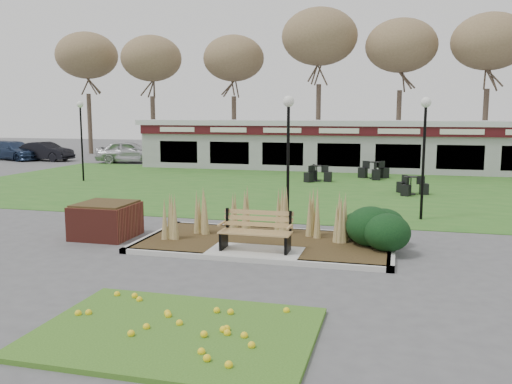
% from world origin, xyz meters
% --- Properties ---
extents(ground, '(100.00, 100.00, 0.00)m').
position_xyz_m(ground, '(0.00, 0.00, 0.00)').
color(ground, '#515154').
rests_on(ground, ground).
extents(lawn, '(34.00, 16.00, 0.02)m').
position_xyz_m(lawn, '(0.00, 12.00, 0.01)').
color(lawn, '#2C6720').
rests_on(lawn, ground).
extents(flower_bed, '(4.20, 3.00, 0.16)m').
position_xyz_m(flower_bed, '(0.00, -4.60, 0.07)').
color(flower_bed, '#36601B').
rests_on(flower_bed, ground).
extents(planting_bed, '(6.75, 3.40, 1.27)m').
position_xyz_m(planting_bed, '(1.27, 1.35, 0.37)').
color(planting_bed, '#342515').
rests_on(planting_bed, ground).
extents(park_bench, '(1.70, 0.66, 0.93)m').
position_xyz_m(park_bench, '(0.00, 0.25, 0.59)').
color(park_bench, '#A17748').
rests_on(park_bench, ground).
extents(brick_planter, '(1.50, 1.50, 0.95)m').
position_xyz_m(brick_planter, '(-4.40, 1.00, 0.48)').
color(brick_planter, maroon).
rests_on(brick_planter, ground).
extents(food_pavilion, '(24.60, 3.40, 2.90)m').
position_xyz_m(food_pavilion, '(0.00, 19.96, 1.48)').
color(food_pavilion, '#969598').
rests_on(food_pavilion, ground).
extents(tree_backdrop, '(47.24, 5.24, 10.36)m').
position_xyz_m(tree_backdrop, '(0.00, 28.00, 8.36)').
color(tree_backdrop, '#47382B').
rests_on(tree_backdrop, ground).
extents(lamp_post_near_left, '(0.32, 0.32, 3.82)m').
position_xyz_m(lamp_post_near_left, '(0.17, 3.20, 2.78)').
color(lamp_post_near_left, black).
rests_on(lamp_post_near_left, ground).
extents(lamp_post_mid_left, '(0.32, 0.32, 3.90)m').
position_xyz_m(lamp_post_mid_left, '(-11.76, 11.59, 2.85)').
color(lamp_post_mid_left, black).
rests_on(lamp_post_mid_left, ground).
extents(lamp_post_far_right, '(0.32, 0.32, 3.82)m').
position_xyz_m(lamp_post_far_right, '(3.96, 5.66, 2.78)').
color(lamp_post_far_right, black).
rests_on(lamp_post_far_right, ground).
extents(bistro_set_b, '(1.58, 1.51, 0.85)m').
position_xyz_m(bistro_set_b, '(2.07, 16.13, 0.30)').
color(bistro_set_b, black).
rests_on(bistro_set_b, ground).
extents(bistro_set_c, '(1.30, 1.45, 0.77)m').
position_xyz_m(bistro_set_c, '(-0.62, 14.32, 0.28)').
color(bistro_set_c, black).
rests_on(bistro_set_c, ground).
extents(bistro_set_d, '(1.30, 1.37, 0.74)m').
position_xyz_m(bistro_set_d, '(3.75, 11.03, 0.27)').
color(bistro_set_d, black).
rests_on(bistro_set_d, ground).
extents(car_silver, '(4.69, 2.77, 1.50)m').
position_xyz_m(car_silver, '(-14.16, 21.00, 0.75)').
color(car_silver, '#BCBCC2').
rests_on(car_silver, ground).
extents(car_black, '(4.09, 1.73, 1.31)m').
position_xyz_m(car_black, '(-20.65, 21.00, 0.66)').
color(car_black, black).
rests_on(car_black, ground).
extents(car_blue, '(4.94, 3.15, 1.33)m').
position_xyz_m(car_blue, '(-23.12, 21.00, 0.67)').
color(car_blue, navy).
rests_on(car_blue, ground).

